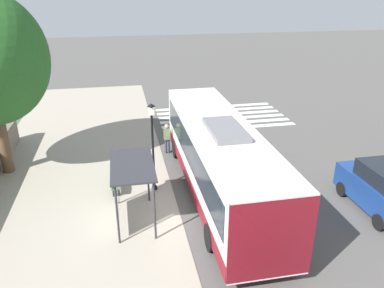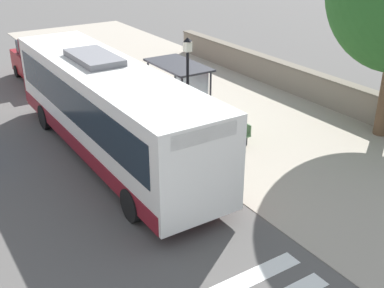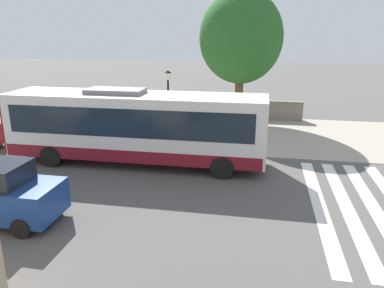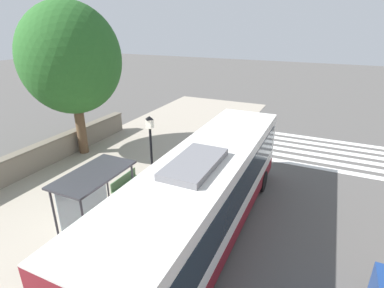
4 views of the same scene
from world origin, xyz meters
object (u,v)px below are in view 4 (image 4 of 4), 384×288
Objects in this scene: pedestrian at (211,156)px; bench at (126,183)px; bus at (205,194)px; street_lamp_near at (151,155)px; shade_tree at (71,59)px; bus_shelter at (91,183)px.

pedestrian reaches higher than bench.
street_lamp_near is (-2.76, 0.91, 0.62)m from bus.
street_lamp_near is 0.47× the size of shade_tree.
bench is 0.21× the size of shade_tree.
bench is at bearing 163.49° from bus.
bench is (-0.64, 2.74, -1.58)m from bus_shelter.
pedestrian is at bearing 74.05° from street_lamp_near.
bench is (-2.93, -3.49, -0.54)m from pedestrian.
street_lamp_near is at bearing -13.77° from bench.
bus is at bearing -71.38° from pedestrian.
bus is 11.33m from shade_tree.
street_lamp_near reaches higher than bus_shelter.
bus_shelter is at bearing -43.24° from shade_tree.
bus is 5.18m from pedestrian.
bench is (-4.56, 1.35, -1.35)m from bus.
pedestrian is 4.59m from bench.
bus is 2.97m from street_lamp_near.
bus is at bearing -16.51° from bench.
pedestrian is 0.93× the size of bench.
pedestrian is 0.42× the size of street_lamp_near.
shade_tree is (-8.19, -0.68, 4.62)m from pedestrian.
bus_shelter is at bearing -110.09° from pedestrian.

